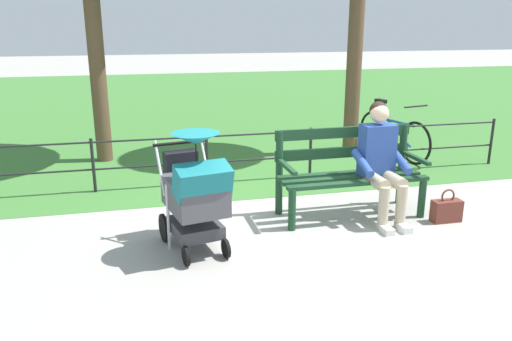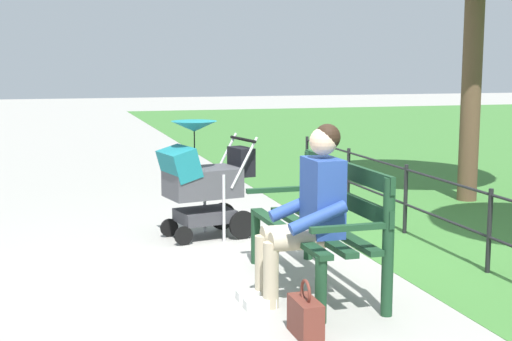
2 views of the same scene
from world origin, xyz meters
The scene contains 8 objects.
ground_plane centered at (0.00, 0.00, 0.00)m, with size 60.00×60.00×0.00m, color #9E9B93.
grass_lawn centered at (0.00, -8.80, 0.00)m, with size 40.00×16.00×0.01m, color #3D7533.
park_bench centered at (-0.66, -0.12, 0.53)m, with size 1.61×0.62×0.96m.
person_on_bench centered at (-0.93, 0.11, 0.68)m, with size 0.53×0.74×1.28m.
stroller centered at (1.11, 0.46, 0.59)m, with size 0.66×0.96×1.15m.
handbag centered at (-1.61, 0.37, 0.13)m, with size 0.32×0.14×0.37m.
park_fence centered at (0.00, -1.53, 0.42)m, with size 7.23×0.04×0.70m.
bicycle centered at (-2.36, -2.28, 0.36)m, with size 0.52×1.63×0.89m.
Camera 1 is at (1.58, 4.88, 2.09)m, focal length 35.49 mm.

